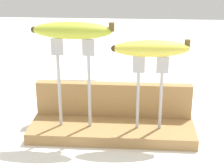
# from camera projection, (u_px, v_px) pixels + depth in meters

# --- Properties ---
(ground_plane) EXTENTS (3.00, 3.00, 0.00)m
(ground_plane) POSITION_uv_depth(u_px,v_px,m) (112.00, 134.00, 0.85)
(ground_plane) COLOR silver
(wooden_board) EXTENTS (0.38, 0.13, 0.03)m
(wooden_board) POSITION_uv_depth(u_px,v_px,m) (112.00, 130.00, 0.84)
(wooden_board) COLOR #A87F4C
(wooden_board) RESTS_ON ground
(board_backstop) EXTENTS (0.37, 0.02, 0.08)m
(board_backstop) POSITION_uv_depth(u_px,v_px,m) (114.00, 99.00, 0.87)
(board_backstop) COLOR #A87F4C
(board_backstop) RESTS_ON wooden_board
(fork_stand_left) EXTENTS (0.09, 0.01, 0.20)m
(fork_stand_left) POSITION_uv_depth(u_px,v_px,m) (74.00, 76.00, 0.79)
(fork_stand_left) COLOR #B2B2B7
(fork_stand_left) RESTS_ON wooden_board
(fork_stand_right) EXTENTS (0.08, 0.01, 0.17)m
(fork_stand_right) POSITION_uv_depth(u_px,v_px,m) (150.00, 86.00, 0.79)
(fork_stand_right) COLOR #B2B2B7
(fork_stand_right) RESTS_ON wooden_board
(banana_raised_left) EXTENTS (0.17, 0.05, 0.04)m
(banana_raised_left) POSITION_uv_depth(u_px,v_px,m) (72.00, 30.00, 0.76)
(banana_raised_left) COLOR #B2C138
(banana_raised_left) RESTS_ON fork_stand_left
(banana_raised_right) EXTENTS (0.17, 0.05, 0.04)m
(banana_raised_right) POSITION_uv_depth(u_px,v_px,m) (151.00, 48.00, 0.76)
(banana_raised_right) COLOR #DBD147
(banana_raised_right) RESTS_ON fork_stand_right
(fork_fallen_near) EXTENTS (0.18, 0.03, 0.01)m
(fork_fallen_near) POSITION_uv_depth(u_px,v_px,m) (62.00, 79.00, 1.20)
(fork_fallen_near) COLOR #B2B2B7
(fork_fallen_near) RESTS_ON ground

